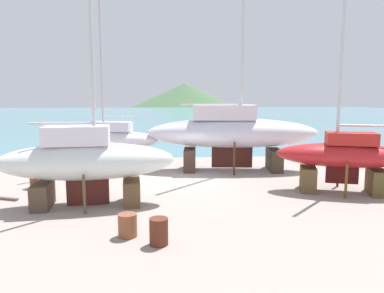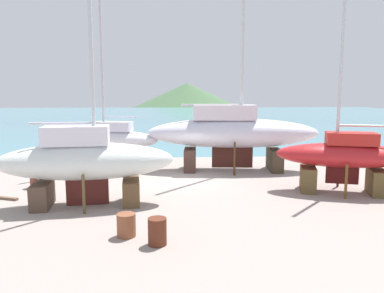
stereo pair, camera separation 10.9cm
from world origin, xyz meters
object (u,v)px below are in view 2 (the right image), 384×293
at_px(sailboat_small_center, 232,132).
at_px(sailboat_mid_port, 110,140).
at_px(barrel_rust_mid, 157,231).
at_px(sailboat_large_starboard, 86,161).
at_px(sailboat_far_slipway, 344,157).
at_px(barrel_tipped_left, 126,225).
at_px(barrel_blue_faded, 36,179).

distance_m(sailboat_small_center, sailboat_mid_port, 7.74).
height_order(sailboat_small_center, barrel_rust_mid, sailboat_small_center).
distance_m(sailboat_mid_port, barrel_rust_mid, 12.93).
relative_size(sailboat_large_starboard, barrel_rust_mid, 13.56).
bearing_deg(barrel_rust_mid, sailboat_far_slipway, 33.26).
bearing_deg(sailboat_far_slipway, barrel_tipped_left, 43.82).
distance_m(sailboat_small_center, sailboat_large_starboard, 10.13).
distance_m(barrel_tipped_left, barrel_blue_faded, 8.65).
bearing_deg(barrel_rust_mid, barrel_blue_faded, 129.77).
xyz_separation_m(sailboat_far_slipway, sailboat_mid_port, (-12.04, 6.71, 0.05)).
distance_m(sailboat_large_starboard, barrel_rust_mid, 5.58).
xyz_separation_m(sailboat_far_slipway, sailboat_small_center, (-4.40, 5.62, 0.63)).
bearing_deg(barrel_rust_mid, barrel_tipped_left, 144.10).
bearing_deg(sailboat_large_starboard, barrel_blue_faded, 129.96).
xyz_separation_m(sailboat_large_starboard, sailboat_mid_port, (-0.25, 8.01, -0.12)).
bearing_deg(barrel_blue_faded, sailboat_far_slipway, -7.24).
relative_size(sailboat_far_slipway, sailboat_mid_port, 0.84).
distance_m(sailboat_small_center, barrel_tipped_left, 11.99).
bearing_deg(sailboat_mid_port, sailboat_large_starboard, 101.48).
bearing_deg(barrel_tipped_left, barrel_rust_mid, -35.90).
relative_size(barrel_tipped_left, barrel_blue_faded, 0.89).
bearing_deg(sailboat_small_center, sailboat_far_slipway, -46.89).
xyz_separation_m(sailboat_far_slipway, sailboat_large_starboard, (-11.79, -1.30, 0.17)).
height_order(sailboat_small_center, sailboat_large_starboard, sailboat_small_center).
distance_m(barrel_rust_mid, barrel_tipped_left, 1.29).
height_order(sailboat_far_slipway, sailboat_large_starboard, sailboat_large_starboard).
height_order(sailboat_large_starboard, barrel_blue_faded, sailboat_large_starboard).
distance_m(sailboat_far_slipway, sailboat_mid_port, 13.78).
height_order(sailboat_mid_port, barrel_rust_mid, sailboat_mid_port).
distance_m(sailboat_mid_port, barrel_tipped_left, 11.96).
bearing_deg(sailboat_small_center, sailboat_mid_port, 176.89).
height_order(sailboat_far_slipway, sailboat_small_center, sailboat_small_center).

